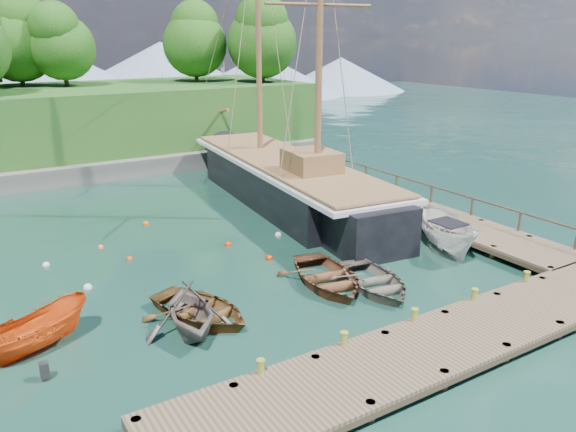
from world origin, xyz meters
The scene contains 24 objects.
ground centered at (0.00, 0.00, 0.00)m, with size 160.00×160.00×0.00m, color #133124.
dock_near centered at (2.00, -6.50, 0.43)m, with size 20.00×3.20×1.10m.
dock_east centered at (11.50, 7.00, 0.43)m, with size 3.20×24.00×1.10m.
bollard_0 centered at (-4.00, -5.10, 0.00)m, with size 0.26×0.26×0.45m, color olive.
bollard_1 centered at (-1.00, -5.10, 0.00)m, with size 0.26×0.26×0.45m, color olive.
bollard_2 centered at (2.00, -5.10, 0.00)m, with size 0.26×0.26×0.45m, color olive.
bollard_3 centered at (5.00, -5.10, 0.00)m, with size 0.26×0.26×0.45m, color olive.
bollard_4 centered at (8.00, -5.10, 0.00)m, with size 0.26×0.26×0.45m, color olive.
rowboat_0 centered at (-3.72, -0.05, 0.00)m, with size 3.13×4.39×0.91m, color brown.
rowboat_1 centered at (-4.42, -0.79, 0.00)m, with size 3.22×3.74×1.97m, color #625952.
rowboat_2 centered at (1.89, -0.16, 0.00)m, with size 3.41×4.77×0.99m, color brown.
rowboat_3 centered at (3.33, -1.47, 0.00)m, with size 3.13×4.38×0.91m, color #5A534A.
motorboat_orange centered at (-9.17, 0.78, 0.00)m, with size 1.45×3.86×1.49m, color #DF4A0F.
cabin_boat_white centered at (9.08, 0.04, 0.00)m, with size 1.92×5.10×1.97m, color silver.
schooner centered at (6.83, 11.17, 1.15)m, with size 7.30×28.11×20.71m.
mooring_buoy_0 centered at (-6.67, 4.76, 0.00)m, with size 0.37×0.37×0.37m, color silver.
mooring_buoy_1 centered at (-4.30, 6.91, 0.00)m, with size 0.30×0.30×0.30m, color #EA3E0E.
mooring_buoy_2 centered at (0.42, 6.22, 0.00)m, with size 0.35×0.35×0.35m, color #F92500.
mooring_buoy_3 centered at (3.26, 6.14, 0.00)m, with size 0.35×0.35×0.35m, color silver.
mooring_buoy_4 centered at (-5.04, 9.15, 0.00)m, with size 0.28×0.28×0.28m, color orange.
mooring_buoy_5 centered at (-2.03, 11.51, 0.00)m, with size 0.34×0.34×0.34m, color #E15200.
mooring_buoy_6 centered at (-7.71, 8.18, 0.00)m, with size 0.33×0.33×0.33m, color silver.
mooring_buoy_7 centered at (1.25, 3.59, 0.00)m, with size 0.36×0.36×0.36m, color red.
distant_ridge centered at (4.30, 70.00, 4.35)m, with size 117.00×40.00×10.00m.
Camera 1 is at (-10.70, -17.45, 9.90)m, focal length 35.00 mm.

